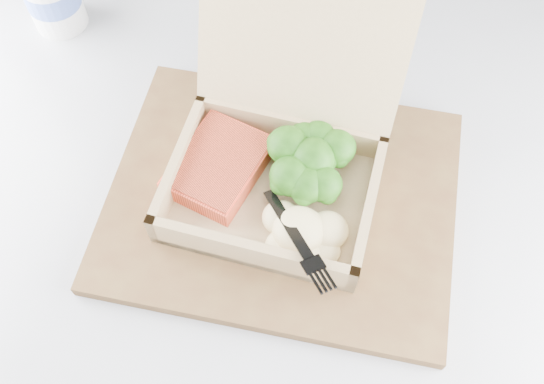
% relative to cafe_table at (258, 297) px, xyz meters
% --- Properties ---
extents(floor, '(4.00, 4.00, 0.00)m').
position_rel_cafe_table_xyz_m(floor, '(-0.21, 0.01, -0.56)').
color(floor, '#929297').
rests_on(floor, ground).
extents(cafe_table, '(1.01, 1.01, 0.75)m').
position_rel_cafe_table_xyz_m(cafe_table, '(0.00, 0.00, 0.00)').
color(cafe_table, black).
rests_on(cafe_table, floor).
extents(serving_tray, '(0.40, 0.33, 0.02)m').
position_rel_cafe_table_xyz_m(serving_tray, '(0.02, 0.05, 0.20)').
color(serving_tray, brown).
rests_on(serving_tray, cafe_table).
extents(takeout_container, '(0.22, 0.24, 0.20)m').
position_rel_cafe_table_xyz_m(takeout_container, '(0.01, 0.08, 0.26)').
color(takeout_container, tan).
rests_on(takeout_container, serving_tray).
extents(salmon_fillet, '(0.11, 0.13, 0.02)m').
position_rel_cafe_table_xyz_m(salmon_fillet, '(-0.06, 0.05, 0.23)').
color(salmon_fillet, '#FF5131').
rests_on(salmon_fillet, takeout_container).
extents(broccoli_pile, '(0.11, 0.11, 0.04)m').
position_rel_cafe_table_xyz_m(broccoli_pile, '(0.04, 0.08, 0.24)').
color(broccoli_pile, '#317C1B').
rests_on(broccoli_pile, takeout_container).
extents(mashed_potatoes, '(0.09, 0.08, 0.03)m').
position_rel_cafe_table_xyz_m(mashed_potatoes, '(0.05, 0.00, 0.24)').
color(mashed_potatoes, '#F4E19E').
rests_on(mashed_potatoes, takeout_container).
extents(plastic_fork, '(0.11, 0.12, 0.03)m').
position_rel_cafe_table_xyz_m(plastic_fork, '(0.02, 0.01, 0.25)').
color(plastic_fork, black).
rests_on(plastic_fork, mashed_potatoes).
extents(receipt, '(0.12, 0.15, 0.00)m').
position_rel_cafe_table_xyz_m(receipt, '(-0.00, 0.25, 0.20)').
color(receipt, white).
rests_on(receipt, cafe_table).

